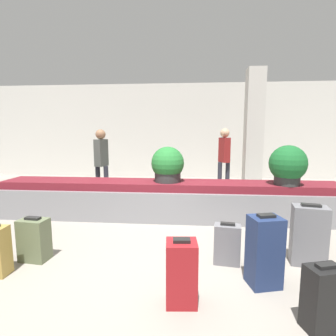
% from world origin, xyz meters
% --- Properties ---
extents(ground_plane, '(18.00, 18.00, 0.00)m').
position_xyz_m(ground_plane, '(0.00, 0.00, 0.00)').
color(ground_plane, gray).
extents(back_wall, '(18.00, 0.06, 3.20)m').
position_xyz_m(back_wall, '(0.00, 5.96, 1.60)').
color(back_wall, beige).
rests_on(back_wall, ground_plane).
extents(carousel, '(6.41, 0.82, 0.68)m').
position_xyz_m(carousel, '(0.00, 1.56, 0.33)').
color(carousel, gray).
rests_on(carousel, ground_plane).
extents(pillar, '(0.44, 0.44, 3.20)m').
position_xyz_m(pillar, '(2.06, 4.00, 1.60)').
color(pillar, beige).
rests_on(pillar, ground_plane).
extents(suitcase_1, '(0.30, 0.27, 0.63)m').
position_xyz_m(suitcase_1, '(0.34, -0.89, 0.30)').
color(suitcase_1, maroon).
rests_on(suitcase_1, ground_plane).
extents(suitcase_2, '(0.32, 0.26, 0.56)m').
position_xyz_m(suitcase_2, '(1.47, -1.13, 0.27)').
color(suitcase_2, black).
rests_on(suitcase_2, ground_plane).
extents(suitcase_3, '(0.36, 0.33, 0.76)m').
position_xyz_m(suitcase_3, '(1.17, -0.53, 0.37)').
color(suitcase_3, navy).
rests_on(suitcase_3, ground_plane).
extents(suitcase_4, '(0.36, 0.26, 0.55)m').
position_xyz_m(suitcase_4, '(-1.51, -0.22, 0.26)').
color(suitcase_4, '#5B6647').
rests_on(suitcase_4, ground_plane).
extents(suitcase_5, '(0.42, 0.31, 0.75)m').
position_xyz_m(suitcase_5, '(1.82, -0.04, 0.36)').
color(suitcase_5, slate).
rests_on(suitcase_5, ground_plane).
extents(suitcase_6, '(0.33, 0.22, 0.51)m').
position_xyz_m(suitcase_6, '(0.86, -0.10, 0.24)').
color(suitcase_6, slate).
rests_on(suitcase_6, ground_plane).
extents(potted_plant_0, '(0.62, 0.62, 0.68)m').
position_xyz_m(potted_plant_0, '(2.06, 1.43, 1.02)').
color(potted_plant_0, '#2D2D2D').
rests_on(potted_plant_0, carousel).
extents(potted_plant_1, '(0.60, 0.60, 0.64)m').
position_xyz_m(potted_plant_1, '(-0.01, 1.55, 0.98)').
color(potted_plant_1, '#2D2D2D').
rests_on(potted_plant_1, carousel).
extents(traveler_0, '(0.31, 0.36, 1.64)m').
position_xyz_m(traveler_0, '(-1.67, 2.78, 0.97)').
color(traveler_0, '#282833').
rests_on(traveler_0, ground_plane).
extents(traveler_1, '(0.31, 0.36, 1.67)m').
position_xyz_m(traveler_1, '(1.28, 3.71, 1.00)').
color(traveler_1, '#282833').
rests_on(traveler_1, ground_plane).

